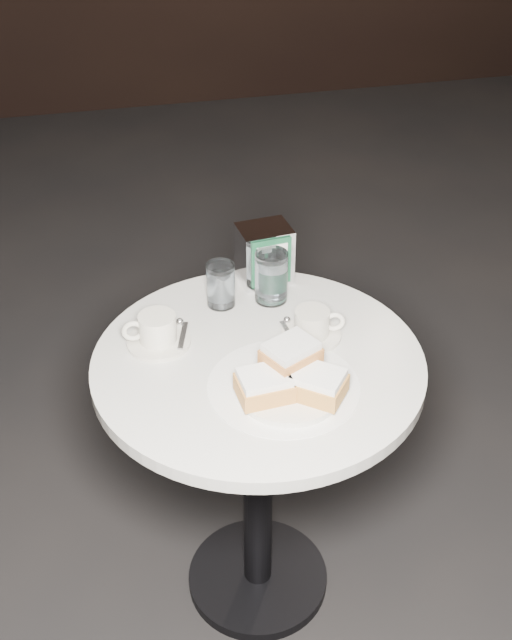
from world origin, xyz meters
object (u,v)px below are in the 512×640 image
(cafe_table, at_px, (258,428))
(napkin_dispenser, at_px, (264,254))
(water_glass_right, at_px, (271,277))
(coffee_cup_right, at_px, (312,326))
(water_glass_left, at_px, (221,285))
(beignet_plate, at_px, (290,380))
(coffee_cup_left, at_px, (157,332))

(cafe_table, distance_m, napkin_dispenser, 0.41)
(cafe_table, relative_size, water_glass_right, 6.08)
(coffee_cup_right, xyz_separation_m, water_glass_right, (-0.05, 0.16, 0.03))
(water_glass_left, height_order, napkin_dispenser, napkin_dispenser)
(beignet_plate, relative_size, coffee_cup_left, 1.68)
(cafe_table, bearing_deg, coffee_cup_right, 20.01)
(beignet_plate, height_order, water_glass_left, water_glass_left)
(beignet_plate, bearing_deg, cafe_table, 105.16)
(coffee_cup_left, distance_m, napkin_dispenser, 0.35)
(coffee_cup_right, height_order, water_glass_right, water_glass_right)
(water_glass_left, bearing_deg, beignet_plate, -78.49)
(coffee_cup_right, distance_m, napkin_dispenser, 0.26)
(cafe_table, height_order, water_glass_left, water_glass_left)
(water_glass_left, xyz_separation_m, water_glass_right, (0.12, -0.01, 0.01))
(coffee_cup_right, bearing_deg, cafe_table, -149.61)
(beignet_plate, relative_size, water_glass_left, 2.37)
(beignet_plate, distance_m, water_glass_left, 0.35)
(water_glass_right, bearing_deg, water_glass_left, 176.97)
(cafe_table, height_order, beignet_plate, beignet_plate)
(cafe_table, distance_m, water_glass_left, 0.33)
(cafe_table, xyz_separation_m, napkin_dispenser, (0.09, 0.30, 0.27))
(cafe_table, xyz_separation_m, coffee_cup_left, (-0.20, 0.10, 0.23))
(beignet_plate, xyz_separation_m, water_glass_left, (-0.07, 0.34, 0.01))
(beignet_plate, distance_m, napkin_dispenser, 0.43)
(coffee_cup_left, xyz_separation_m, napkin_dispenser, (0.28, 0.20, 0.04))
(beignet_plate, distance_m, coffee_cup_left, 0.32)
(cafe_table, bearing_deg, beignet_plate, -74.84)
(cafe_table, height_order, coffee_cup_right, coffee_cup_right)
(coffee_cup_right, distance_m, water_glass_left, 0.24)
(coffee_cup_left, bearing_deg, coffee_cup_right, -7.89)
(water_glass_left, bearing_deg, coffee_cup_right, -45.32)
(coffee_cup_left, relative_size, water_glass_right, 1.21)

